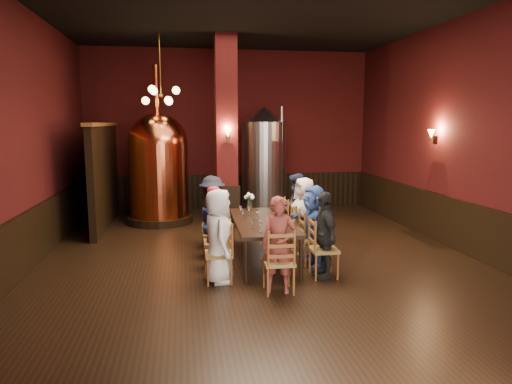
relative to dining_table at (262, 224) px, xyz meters
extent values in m
plane|color=black|center=(-0.06, 0.18, -0.69)|extent=(10.00, 10.00, 0.00)
plane|color=black|center=(-0.06, 0.18, 3.81)|extent=(10.00, 10.00, 0.00)
cube|color=#470F11|center=(-0.06, 5.18, 1.56)|extent=(8.00, 0.02, 4.50)
cube|color=#470F11|center=(-0.06, -4.82, 1.56)|extent=(8.00, 0.02, 4.50)
cube|color=#470F11|center=(-4.06, 0.18, 1.56)|extent=(0.02, 10.00, 4.50)
cube|color=#470F11|center=(3.94, 0.18, 1.56)|extent=(0.02, 10.00, 4.50)
cube|color=black|center=(3.90, 0.18, -0.19)|extent=(0.08, 9.90, 1.00)
cube|color=black|center=(-0.06, 5.14, -0.19)|extent=(7.90, 0.08, 1.00)
cube|color=black|center=(-4.02, 0.18, -0.19)|extent=(0.08, 9.90, 1.00)
cube|color=#470F11|center=(-0.36, 2.98, 1.56)|extent=(0.58, 0.58, 4.50)
cube|color=black|center=(-3.26, 3.38, 0.51)|extent=(0.22, 3.50, 2.40)
cube|color=black|center=(0.00, 0.00, 0.03)|extent=(1.04, 2.42, 0.06)
cylinder|color=black|center=(-0.46, -1.13, -0.34)|extent=(0.07, 0.07, 0.69)
cylinder|color=black|center=(0.42, -1.15, -0.34)|extent=(0.07, 0.07, 0.69)
cylinder|color=black|center=(-0.42, 1.15, -0.34)|extent=(0.07, 0.07, 0.69)
cylinder|color=black|center=(0.46, 1.13, -0.34)|extent=(0.07, 0.07, 0.69)
imported|color=white|center=(-0.87, -0.99, 0.05)|extent=(0.52, 0.75, 1.47)
imported|color=maroon|center=(-0.86, -0.32, 0.03)|extent=(0.44, 0.58, 1.43)
imported|color=navy|center=(-0.84, 0.34, -0.05)|extent=(0.50, 0.68, 1.27)
imported|color=black|center=(-0.83, 1.01, 0.04)|extent=(0.81, 1.06, 1.45)
imported|color=black|center=(0.83, -1.01, 0.01)|extent=(0.37, 0.83, 1.40)
imported|color=#3A5CAF|center=(0.84, -0.34, 0.02)|extent=(0.55, 1.35, 1.41)
imported|color=silver|center=(0.86, 0.32, 0.05)|extent=(0.58, 0.78, 1.47)
imported|color=#1E233C|center=(0.87, 0.99, 0.05)|extent=(0.47, 0.76, 1.47)
imported|color=brown|center=(-0.03, -1.55, 0.03)|extent=(0.59, 0.46, 1.43)
cylinder|color=black|center=(-1.98, 3.58, -0.60)|extent=(1.63, 1.63, 0.18)
cylinder|color=#D45930|center=(-1.98, 3.58, 0.40)|extent=(1.57, 1.57, 1.81)
sphere|color=#D45930|center=(-1.98, 3.58, 1.30)|extent=(1.45, 1.45, 1.45)
cylinder|color=#D45930|center=(-1.98, 3.58, 2.57)|extent=(0.14, 0.14, 1.18)
cylinder|color=#B2B2B7|center=(0.77, 4.22, 0.56)|extent=(1.30, 1.30, 2.50)
cone|color=#B2B2B7|center=(0.77, 4.22, 2.01)|extent=(1.20, 1.20, 0.40)
cylinder|color=#B2B2B7|center=(1.17, 3.82, 0.81)|extent=(0.08, 0.08, 2.80)
cylinder|color=white|center=(-0.09, 1.00, 0.16)|extent=(0.10, 0.10, 0.19)
camera|label=1|loc=(-1.38, -7.89, 1.81)|focal=32.00mm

